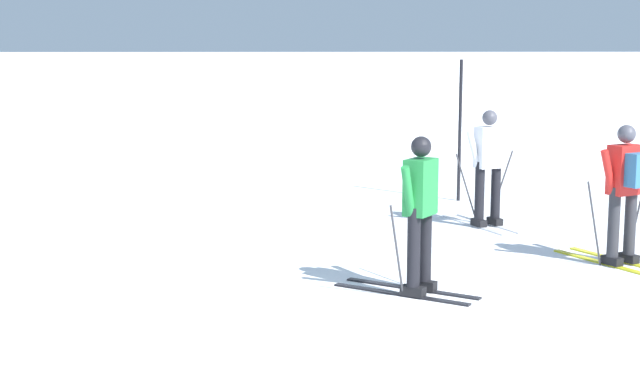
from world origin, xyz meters
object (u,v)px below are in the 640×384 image
Objects in this scene: skier_green at (419,211)px; skier_red at (625,188)px; skier_white at (488,165)px; trail_marker_pole at (460,131)px.

skier_green is 2.93m from skier_red.
skier_red is (2.66, 1.23, 0.04)m from skier_green.
skier_red is at bearing -65.22° from skier_white.
trail_marker_pole reaches higher than skier_red.
skier_green is 1.00× the size of skier_red.
trail_marker_pole is (-0.00, 2.28, 0.28)m from skier_white.
skier_green is 0.72× the size of trail_marker_pole.
skier_white and skier_red have the same top height.
trail_marker_pole is at bearing 90.12° from skier_white.
skier_green is at bearing -155.11° from skier_red.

